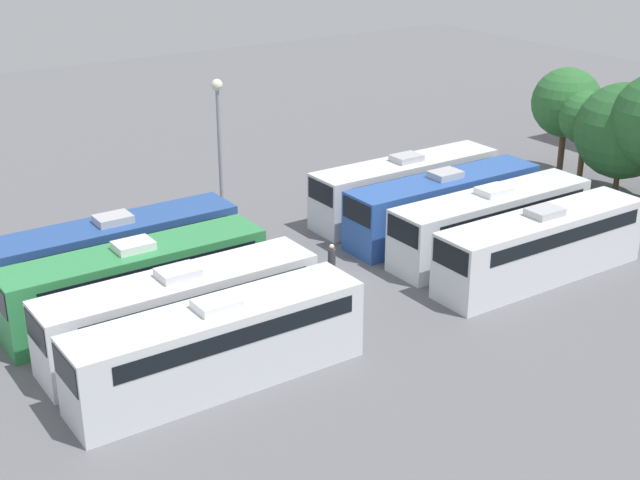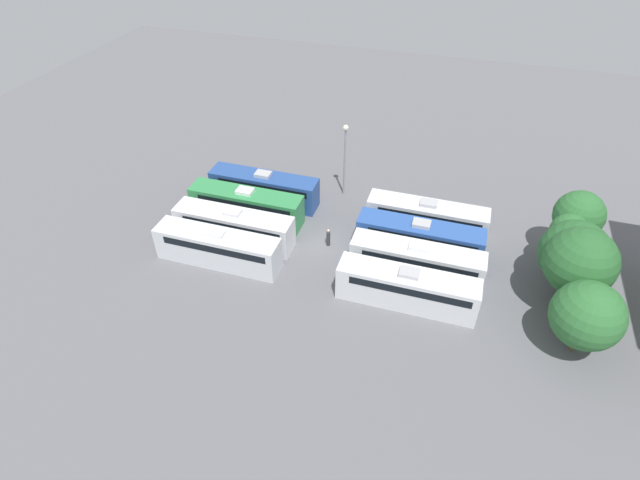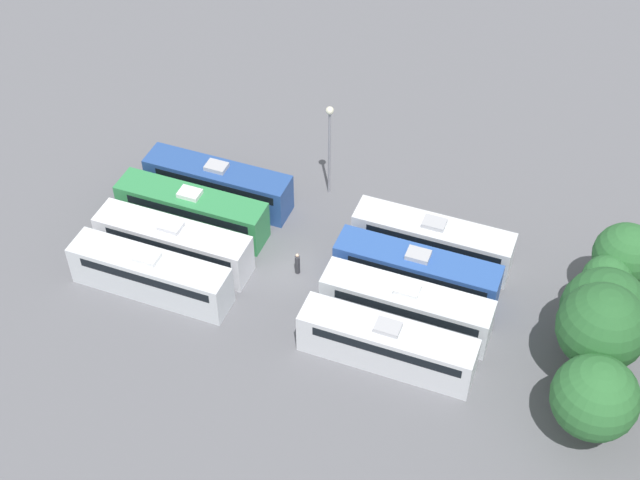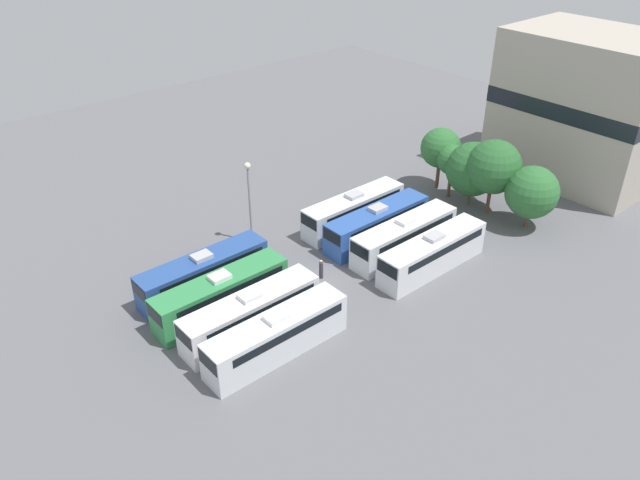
{
  "view_description": "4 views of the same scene",
  "coord_description": "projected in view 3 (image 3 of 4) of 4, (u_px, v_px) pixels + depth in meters",
  "views": [
    {
      "loc": [
        31.14,
        -21.62,
        17.66
      ],
      "look_at": [
        -0.47,
        -0.17,
        2.02
      ],
      "focal_mm": 50.0,
      "sensor_mm": 36.0,
      "label": 1
    },
    {
      "loc": [
        35.01,
        10.5,
        30.16
      ],
      "look_at": [
        1.28,
        -0.13,
        1.58
      ],
      "focal_mm": 28.0,
      "sensor_mm": 36.0,
      "label": 2
    },
    {
      "loc": [
        40.12,
        17.34,
        46.02
      ],
      "look_at": [
        -0.78,
        1.7,
        3.13
      ],
      "focal_mm": 50.0,
      "sensor_mm": 36.0,
      "label": 3
    },
    {
      "loc": [
        33.54,
        -28.75,
        30.88
      ],
      "look_at": [
        -1.87,
        1.62,
        2.48
      ],
      "focal_mm": 35.0,
      "sensor_mm": 36.0,
      "label": 4
    }
  ],
  "objects": [
    {
      "name": "light_pole",
      "position": [
        330.0,
        136.0,
        65.8
      ],
      "size": [
        0.6,
        0.6,
        8.09
      ],
      "color": "gray",
      "rests_on": "ground_plane"
    },
    {
      "name": "tree_1",
      "position": [
        606.0,
        280.0,
        57.02
      ],
      "size": [
        3.22,
        3.22,
        5.93
      ],
      "color": "brown",
      "rests_on": "ground_plane"
    },
    {
      "name": "bus_7",
      "position": [
        387.0,
        344.0,
        56.57
      ],
      "size": [
        2.57,
        11.45,
        3.5
      ],
      "color": "silver",
      "rests_on": "ground_plane"
    },
    {
      "name": "bus_2",
      "position": [
        174.0,
        243.0,
        63.1
      ],
      "size": [
        2.57,
        11.45,
        3.5
      ],
      "color": "white",
      "rests_on": "ground_plane"
    },
    {
      "name": "bus_5",
      "position": [
        417.0,
        271.0,
        61.1
      ],
      "size": [
        2.57,
        11.45,
        3.5
      ],
      "color": "#2D56A8",
      "rests_on": "ground_plane"
    },
    {
      "name": "bus_4",
      "position": [
        433.0,
        240.0,
        63.32
      ],
      "size": [
        2.57,
        11.45,
        3.5
      ],
      "color": "silver",
      "rests_on": "ground_plane"
    },
    {
      "name": "bus_6",
      "position": [
        406.0,
        306.0,
        58.85
      ],
      "size": [
        2.57,
        11.45,
        3.5
      ],
      "color": "silver",
      "rests_on": "ground_plane"
    },
    {
      "name": "tree_3",
      "position": [
        601.0,
        327.0,
        53.1
      ],
      "size": [
        5.43,
        5.43,
        7.87
      ],
      "color": "brown",
      "rests_on": "ground_plane"
    },
    {
      "name": "worker_person",
      "position": [
        297.0,
        264.0,
        62.82
      ],
      "size": [
        0.36,
        0.36,
        1.83
      ],
      "color": "#333338",
      "rests_on": "ground_plane"
    },
    {
      "name": "bus_0",
      "position": [
        219.0,
        183.0,
        67.74
      ],
      "size": [
        2.57,
        11.45,
        3.5
      ],
      "color": "#284C93",
      "rests_on": "ground_plane"
    },
    {
      "name": "ground_plane",
      "position": [
        294.0,
        272.0,
        63.4
      ],
      "size": [
        113.84,
        113.84,
        0.0
      ],
      "primitive_type": "plane",
      "color": "slate"
    },
    {
      "name": "tree_4",
      "position": [
        595.0,
        398.0,
        51.08
      ],
      "size": [
        5.13,
        5.13,
        6.38
      ],
      "color": "brown",
      "rests_on": "ground_plane"
    },
    {
      "name": "tree_0",
      "position": [
        626.0,
        255.0,
        58.08
      ],
      "size": [
        4.31,
        4.31,
        6.84
      ],
      "color": "brown",
      "rests_on": "ground_plane"
    },
    {
      "name": "bus_3",
      "position": [
        151.0,
        274.0,
        60.93
      ],
      "size": [
        2.57,
        11.45,
        3.5
      ],
      "color": "silver",
      "rests_on": "ground_plane"
    },
    {
      "name": "bus_1",
      "position": [
        192.0,
        210.0,
        65.58
      ],
      "size": [
        2.57,
        11.45,
        3.5
      ],
      "color": "#338C4C",
      "rests_on": "ground_plane"
    },
    {
      "name": "tree_2",
      "position": [
        605.0,
        311.0,
        55.47
      ],
      "size": [
        5.57,
        5.57,
        6.82
      ],
      "color": "brown",
      "rests_on": "ground_plane"
    }
  ]
}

